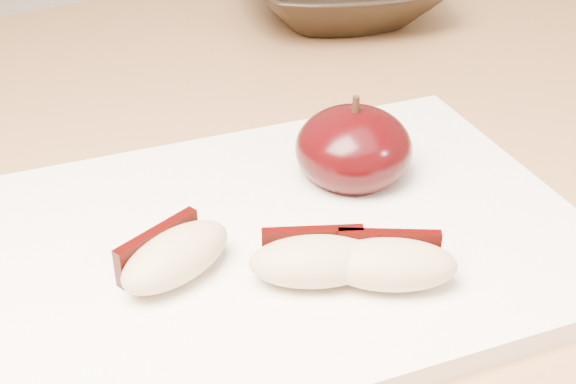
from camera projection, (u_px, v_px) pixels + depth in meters
cutting_board at (288, 240)px, 0.44m from camera, size 0.35×0.27×0.01m
apple_half at (354, 149)px, 0.47m from camera, size 0.08×0.08×0.06m
apple_wedge_a at (174, 255)px, 0.39m from camera, size 0.07×0.05×0.02m
apple_wedge_b at (315, 260)px, 0.39m from camera, size 0.07×0.06×0.02m
apple_wedge_c at (391, 263)px, 0.39m from camera, size 0.07×0.06×0.02m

